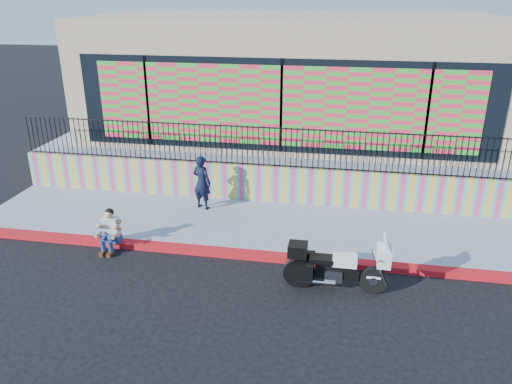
# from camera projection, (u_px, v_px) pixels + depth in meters

# --- Properties ---
(ground) EXTENTS (90.00, 90.00, 0.00)m
(ground) POSITION_uv_depth(u_px,v_px,m) (257.00, 258.00, 12.17)
(ground) COLOR black
(ground) RESTS_ON ground
(red_curb) EXTENTS (16.00, 0.30, 0.15)m
(red_curb) POSITION_uv_depth(u_px,v_px,m) (257.00, 255.00, 12.14)
(red_curb) COLOR #B2130C
(red_curb) RESTS_ON ground
(sidewalk) EXTENTS (16.00, 3.00, 0.15)m
(sidewalk) POSITION_uv_depth(u_px,v_px,m) (268.00, 226.00, 13.64)
(sidewalk) COLOR #8992A5
(sidewalk) RESTS_ON ground
(mural_wall) EXTENTS (16.00, 0.20, 1.10)m
(mural_wall) POSITION_uv_depth(u_px,v_px,m) (276.00, 184.00, 14.86)
(mural_wall) COLOR #E13B64
(mural_wall) RESTS_ON sidewalk
(metal_fence) EXTENTS (15.80, 0.04, 1.20)m
(metal_fence) POSITION_uv_depth(u_px,v_px,m) (277.00, 147.00, 14.43)
(metal_fence) COLOR black
(metal_fence) RESTS_ON mural_wall
(elevated_platform) EXTENTS (16.00, 10.00, 1.25)m
(elevated_platform) POSITION_uv_depth(u_px,v_px,m) (294.00, 139.00, 19.54)
(elevated_platform) COLOR #8992A5
(elevated_platform) RESTS_ON ground
(storefront_building) EXTENTS (14.00, 8.06, 4.00)m
(storefront_building) POSITION_uv_depth(u_px,v_px,m) (296.00, 72.00, 18.35)
(storefront_building) COLOR tan
(storefront_building) RESTS_ON elevated_platform
(police_motorcycle) EXTENTS (2.21, 0.73, 1.38)m
(police_motorcycle) POSITION_uv_depth(u_px,v_px,m) (334.00, 266.00, 10.72)
(police_motorcycle) COLOR black
(police_motorcycle) RESTS_ON ground
(police_officer) EXTENTS (0.67, 0.55, 1.59)m
(police_officer) POSITION_uv_depth(u_px,v_px,m) (202.00, 182.00, 14.32)
(police_officer) COLOR black
(police_officer) RESTS_ON sidewalk
(seated_man) EXTENTS (0.54, 0.71, 1.06)m
(seated_man) POSITION_uv_depth(u_px,v_px,m) (109.00, 234.00, 12.37)
(seated_man) COLOR navy
(seated_man) RESTS_ON ground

